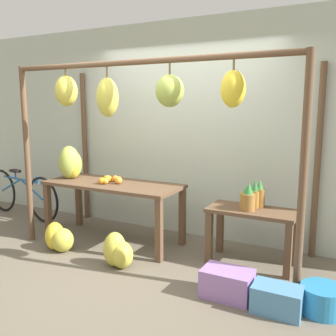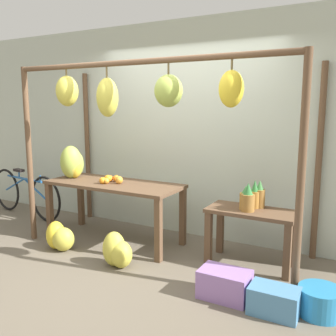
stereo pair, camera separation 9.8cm
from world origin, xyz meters
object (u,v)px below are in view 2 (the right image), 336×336
at_px(parked_bicycle, 25,193).
at_px(fruit_crate_purple, 274,301).
at_px(orange_pile, 110,179).
at_px(pineapple_cluster, 251,198).
at_px(blue_bucket, 320,301).
at_px(banana_pile_ground_left, 59,237).
at_px(banana_pile_ground_right, 117,251).
at_px(banana_pile_on_table, 73,164).
at_px(fruit_crate_white, 225,284).

relative_size(parked_bicycle, fruit_crate_purple, 4.28).
height_order(orange_pile, pineapple_cluster, pineapple_cluster).
distance_m(blue_bucket, parked_bicycle, 4.52).
height_order(banana_pile_ground_left, banana_pile_ground_right, banana_pile_ground_right).
bearing_deg(banana_pile_ground_left, banana_pile_ground_right, -3.20).
distance_m(banana_pile_ground_left, parked_bicycle, 1.72).
xyz_separation_m(banana_pile_on_table, pineapple_cluster, (2.39, 0.14, -0.21)).
xyz_separation_m(fruit_crate_white, blue_bucket, (0.79, 0.12, -0.01)).
height_order(banana_pile_on_table, fruit_crate_white, banana_pile_on_table).
distance_m(banana_pile_on_table, fruit_crate_white, 2.64).
relative_size(banana_pile_ground_left, fruit_crate_white, 1.00).
bearing_deg(banana_pile_ground_right, banana_pile_ground_left, 176.80).
distance_m(banana_pile_ground_right, fruit_crate_white, 1.25).
distance_m(banana_pile_on_table, banana_pile_ground_left, 1.01).
distance_m(parked_bicycle, fruit_crate_purple, 4.23).
relative_size(banana_pile_on_table, blue_bucket, 1.19).
bearing_deg(banana_pile_ground_left, orange_pile, 55.17).
bearing_deg(fruit_crate_purple, banana_pile_ground_left, 176.20).
distance_m(orange_pile, parked_bicycle, 1.95).
distance_m(fruit_crate_white, fruit_crate_purple, 0.46).
xyz_separation_m(orange_pile, banana_pile_ground_right, (0.53, -0.59, -0.63)).
relative_size(pineapple_cluster, blue_bucket, 0.91).
distance_m(orange_pile, pineapple_cluster, 1.76).
bearing_deg(blue_bucket, banana_pile_ground_right, -178.50).
height_order(pineapple_cluster, banana_pile_ground_right, pineapple_cluster).
relative_size(fruit_crate_white, fruit_crate_purple, 1.11).
bearing_deg(orange_pile, banana_pile_ground_left, -124.83).
bearing_deg(banana_pile_on_table, banana_pile_ground_left, -64.51).
xyz_separation_m(banana_pile_on_table, fruit_crate_purple, (2.87, -0.74, -0.84)).
bearing_deg(banana_pile_ground_left, parked_bicycle, 152.36).
relative_size(banana_pile_ground_right, fruit_crate_purple, 1.03).
xyz_separation_m(orange_pile, parked_bicycle, (-1.88, 0.25, -0.44)).
distance_m(banana_pile_ground_right, parked_bicycle, 2.56).
height_order(banana_pile_on_table, fruit_crate_purple, banana_pile_on_table).
xyz_separation_m(banana_pile_on_table, banana_pile_ground_left, (0.27, -0.56, -0.80)).
distance_m(banana_pile_ground_left, fruit_crate_white, 2.15).
xyz_separation_m(banana_pile_ground_right, parked_bicycle, (-2.41, 0.84, 0.19)).
relative_size(pineapple_cluster, fruit_crate_white, 0.73).
distance_m(banana_pile_on_table, pineapple_cluster, 2.41).
height_order(banana_pile_ground_right, fruit_crate_white, banana_pile_ground_right).
bearing_deg(banana_pile_on_table, fruit_crate_purple, -14.38).
height_order(banana_pile_on_table, banana_pile_ground_right, banana_pile_on_table).
bearing_deg(parked_bicycle, banana_pile_on_table, -10.36).
bearing_deg(fruit_crate_white, banana_pile_ground_right, 176.89).
xyz_separation_m(orange_pile, blue_bucket, (2.57, -0.53, -0.69)).
relative_size(banana_pile_ground_left, banana_pile_ground_right, 1.08).
relative_size(pineapple_cluster, banana_pile_ground_left, 0.73).
bearing_deg(fruit_crate_white, orange_pile, 159.73).
distance_m(banana_pile_ground_right, blue_bucket, 2.04).
xyz_separation_m(banana_pile_on_table, parked_bicycle, (-1.24, 0.23, -0.59)).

